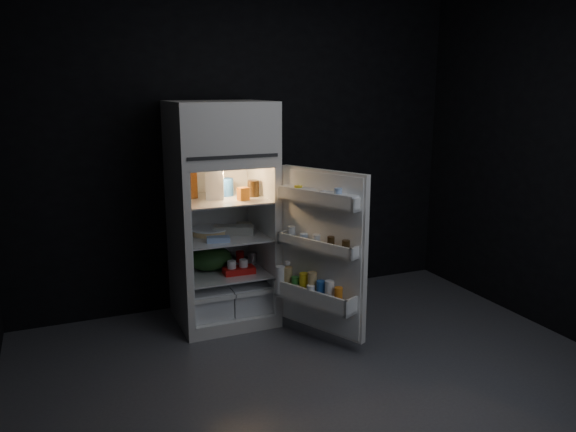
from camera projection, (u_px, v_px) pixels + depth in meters
name	position (u px, v px, depth m)	size (l,w,h in m)	color
floor	(330.00, 385.00, 3.64)	(4.00, 3.40, 0.00)	#505055
wall_back	(243.00, 150.00, 4.86)	(4.00, 0.00, 2.70)	black
refrigerator	(221.00, 206.00, 4.49)	(0.76, 0.71, 1.78)	silver
fridge_door	(319.00, 255.00, 4.11)	(0.48, 0.73, 1.22)	silver
milk_jug	(215.00, 184.00, 4.39)	(0.14, 0.14, 0.24)	white
mayo_jar	(226.00, 187.00, 4.52)	(0.12, 0.12, 0.14)	#2156B3
jam_jar	(253.00, 188.00, 4.49)	(0.09, 0.09, 0.13)	black
amber_bottle	(192.00, 184.00, 4.41)	(0.08, 0.08, 0.22)	#AB551B
small_carton	(243.00, 194.00, 4.34)	(0.08, 0.06, 0.10)	orange
egg_carton	(234.00, 230.00, 4.51)	(0.32, 0.12, 0.07)	#99988B
pie	(210.00, 231.00, 4.52)	(0.30, 0.30, 0.04)	tan
flat_package	(218.00, 239.00, 4.29)	(0.18, 0.09, 0.04)	#89A7D4
wrapped_pkg	(244.00, 226.00, 4.69)	(0.13, 0.11, 0.05)	beige
produce_bag	(210.00, 258.00, 4.56)	(0.36, 0.30, 0.20)	#193815
yogurt_tray	(239.00, 270.00, 4.49)	(0.25, 0.13, 0.05)	red
small_can_red	(240.00, 256.00, 4.79)	(0.07, 0.07, 0.09)	red
small_can_silver	(252.00, 258.00, 4.75)	(0.08, 0.08, 0.09)	silver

